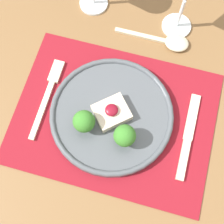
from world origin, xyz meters
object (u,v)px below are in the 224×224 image
dinner_plate (111,114)px  spoon (170,42)px  knife (187,142)px  fork (48,93)px

dinner_plate → spoon: dinner_plate is taller
dinner_plate → spoon: 0.23m
dinner_plate → knife: bearing=-4.2°
fork → spoon: bearing=40.1°
fork → knife: (0.31, -0.03, 0.00)m
spoon → knife: bearing=-70.9°
fork → dinner_plate: bearing=-6.2°
fork → knife: bearing=-5.2°
knife → spoon: (-0.08, 0.22, 0.00)m
knife → spoon: spoon is taller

